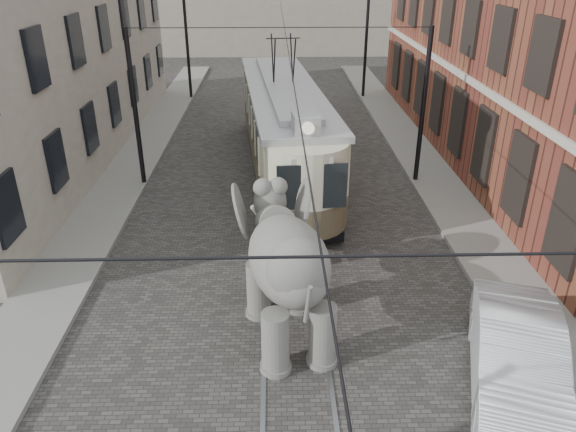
{
  "coord_description": "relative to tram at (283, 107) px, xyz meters",
  "views": [
    {
      "loc": [
        -0.43,
        -14.13,
        8.36
      ],
      "look_at": [
        -0.09,
        -1.26,
        2.1
      ],
      "focal_mm": 34.04,
      "sensor_mm": 36.0,
      "label": 1
    }
  ],
  "objects": [
    {
      "name": "ground",
      "position": [
        0.05,
        -7.57,
        -2.71
      ],
      "size": [
        120.0,
        120.0,
        0.0
      ],
      "primitive_type": "plane",
      "color": "#403D3B"
    },
    {
      "name": "tram_rails",
      "position": [
        0.05,
        -7.57,
        -2.7
      ],
      "size": [
        1.54,
        80.0,
        0.02
      ],
      "primitive_type": null,
      "color": "slate",
      "rests_on": "ground"
    },
    {
      "name": "sidewalk_right",
      "position": [
        6.05,
        -7.57,
        -2.64
      ],
      "size": [
        2.0,
        60.0,
        0.15
      ],
      "primitive_type": "cube",
      "color": "slate",
      "rests_on": "ground"
    },
    {
      "name": "sidewalk_left",
      "position": [
        -6.45,
        -7.57,
        -2.64
      ],
      "size": [
        2.0,
        60.0,
        0.15
      ],
      "primitive_type": "cube",
      "color": "slate",
      "rests_on": "ground"
    },
    {
      "name": "brick_building",
      "position": [
        11.05,
        1.43,
        3.29
      ],
      "size": [
        8.0,
        26.0,
        12.0
      ],
      "primitive_type": "cube",
      "color": "maroon",
      "rests_on": "ground"
    },
    {
      "name": "stucco_building",
      "position": [
        -10.95,
        2.43,
        2.29
      ],
      "size": [
        7.0,
        24.0,
        10.0
      ],
      "primitive_type": "cube",
      "color": "gray",
      "rests_on": "ground"
    },
    {
      "name": "catenary",
      "position": [
        -0.15,
        -2.57,
        0.29
      ],
      "size": [
        11.0,
        30.2,
        6.0
      ],
      "primitive_type": null,
      "color": "black",
      "rests_on": "ground"
    },
    {
      "name": "tram",
      "position": [
        0.0,
        0.0,
        0.0
      ],
      "size": [
        4.04,
        13.86,
        5.42
      ],
      "primitive_type": null,
      "rotation": [
        0.0,
        0.0,
        0.09
      ],
      "color": "beige",
      "rests_on": "ground"
    },
    {
      "name": "elephant",
      "position": [
        -0.09,
        -11.15,
        -1.05
      ],
      "size": [
        3.97,
        5.88,
        3.31
      ],
      "primitive_type": null,
      "rotation": [
        0.0,
        0.0,
        0.19
      ],
      "color": "#5D5B56",
      "rests_on": "ground"
    },
    {
      "name": "parked_car",
      "position": [
        4.59,
        -12.97,
        -1.91
      ],
      "size": [
        3.05,
        5.14,
        1.6
      ],
      "primitive_type": "imported",
      "rotation": [
        0.0,
        0.0,
        -0.3
      ],
      "color": "#B2B3B7",
      "rests_on": "ground"
    }
  ]
}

